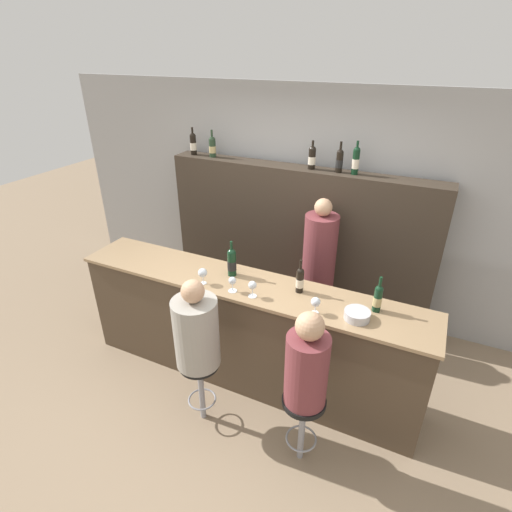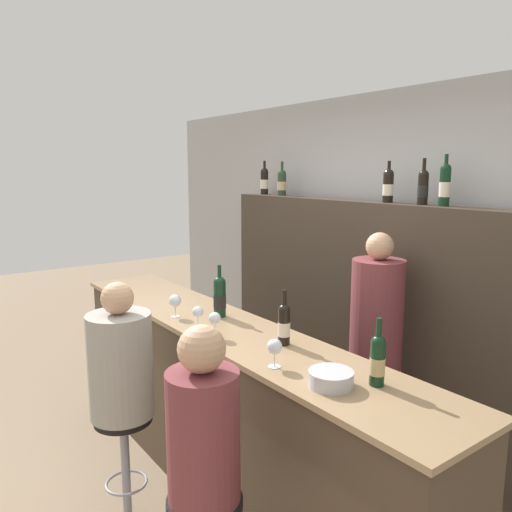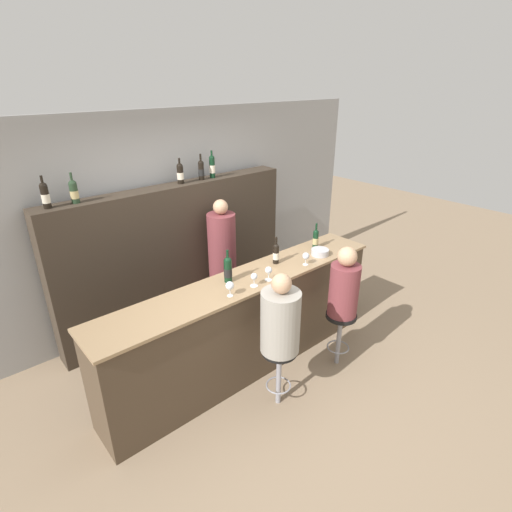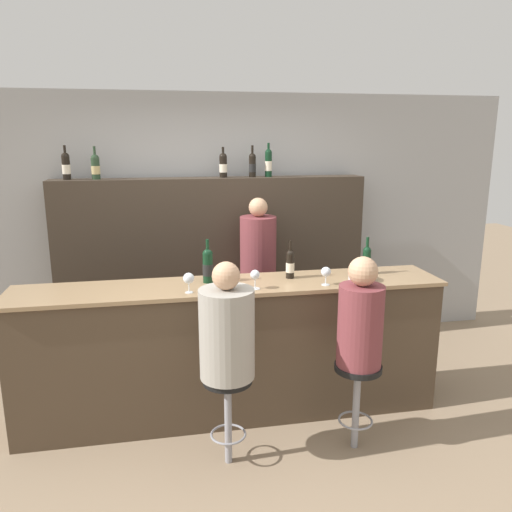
# 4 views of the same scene
# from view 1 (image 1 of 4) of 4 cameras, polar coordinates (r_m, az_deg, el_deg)

# --- Properties ---
(ground_plane) EXTENTS (16.00, 16.00, 0.00)m
(ground_plane) POSITION_cam_1_polar(r_m,az_deg,el_deg) (4.01, -3.12, -18.88)
(ground_plane) COLOR #8C755B
(wall_back) EXTENTS (6.40, 0.05, 2.60)m
(wall_back) POSITION_cam_1_polar(r_m,az_deg,el_deg) (4.71, 7.04, 7.49)
(wall_back) COLOR #9E9E9E
(wall_back) RESTS_ON ground_plane
(bar_counter) EXTENTS (3.26, 0.55, 1.08)m
(bar_counter) POSITION_cam_1_polar(r_m,az_deg,el_deg) (3.81, -1.49, -10.77)
(bar_counter) COLOR #473828
(bar_counter) RESTS_ON ground_plane
(back_bar_cabinet) EXTENTS (3.06, 0.28, 1.77)m
(back_bar_cabinet) POSITION_cam_1_polar(r_m,az_deg,el_deg) (4.67, 5.84, 1.89)
(back_bar_cabinet) COLOR #382D23
(back_bar_cabinet) RESTS_ON ground_plane
(wine_bottle_counter_0) EXTENTS (0.08, 0.08, 0.34)m
(wine_bottle_counter_0) POSITION_cam_1_polar(r_m,az_deg,el_deg) (3.56, -3.48, -0.85)
(wine_bottle_counter_0) COLOR black
(wine_bottle_counter_0) RESTS_ON bar_counter
(wine_bottle_counter_1) EXTENTS (0.07, 0.07, 0.30)m
(wine_bottle_counter_1) POSITION_cam_1_polar(r_m,az_deg,el_deg) (3.34, 6.29, -3.37)
(wine_bottle_counter_1) COLOR black
(wine_bottle_counter_1) RESTS_ON bar_counter
(wine_bottle_counter_2) EXTENTS (0.07, 0.07, 0.30)m
(wine_bottle_counter_2) POSITION_cam_1_polar(r_m,az_deg,el_deg) (3.23, 17.01, -5.74)
(wine_bottle_counter_2) COLOR black
(wine_bottle_counter_2) RESTS_ON bar_counter
(wine_bottle_backbar_0) EXTENTS (0.07, 0.07, 0.31)m
(wine_bottle_backbar_0) POSITION_cam_1_polar(r_m,az_deg,el_deg) (4.92, -8.96, 15.58)
(wine_bottle_backbar_0) COLOR black
(wine_bottle_backbar_0) RESTS_ON back_bar_cabinet
(wine_bottle_backbar_1) EXTENTS (0.08, 0.08, 0.30)m
(wine_bottle_backbar_1) POSITION_cam_1_polar(r_m,az_deg,el_deg) (4.78, -6.25, 15.29)
(wine_bottle_backbar_1) COLOR #233823
(wine_bottle_backbar_1) RESTS_ON back_bar_cabinet
(wine_bottle_backbar_2) EXTENTS (0.08, 0.08, 0.29)m
(wine_bottle_backbar_2) POSITION_cam_1_polar(r_m,az_deg,el_deg) (4.29, 8.01, 13.78)
(wine_bottle_backbar_2) COLOR black
(wine_bottle_backbar_2) RESTS_ON back_bar_cabinet
(wine_bottle_backbar_3) EXTENTS (0.07, 0.07, 0.31)m
(wine_bottle_backbar_3) POSITION_cam_1_polar(r_m,az_deg,el_deg) (4.22, 11.85, 13.21)
(wine_bottle_backbar_3) COLOR black
(wine_bottle_backbar_3) RESTS_ON back_bar_cabinet
(wine_bottle_backbar_4) EXTENTS (0.07, 0.07, 0.33)m
(wine_bottle_backbar_4) POSITION_cam_1_polar(r_m,az_deg,el_deg) (4.18, 14.07, 13.11)
(wine_bottle_backbar_4) COLOR black
(wine_bottle_backbar_4) RESTS_ON back_bar_cabinet
(wine_glass_0) EXTENTS (0.08, 0.08, 0.15)m
(wine_glass_0) POSITION_cam_1_polar(r_m,az_deg,el_deg) (3.47, -7.63, -2.43)
(wine_glass_0) COLOR silver
(wine_glass_0) RESTS_ON bar_counter
(wine_glass_1) EXTENTS (0.08, 0.08, 0.14)m
(wine_glass_1) POSITION_cam_1_polar(r_m,az_deg,el_deg) (3.35, -3.40, -3.65)
(wine_glass_1) COLOR silver
(wine_glass_1) RESTS_ON bar_counter
(wine_glass_2) EXTENTS (0.07, 0.07, 0.14)m
(wine_glass_2) POSITION_cam_1_polar(r_m,az_deg,el_deg) (3.27, -0.50, -4.29)
(wine_glass_2) COLOR silver
(wine_glass_2) RESTS_ON bar_counter
(wine_glass_3) EXTENTS (0.07, 0.07, 0.14)m
(wine_glass_3) POSITION_cam_1_polar(r_m,az_deg,el_deg) (3.11, 8.52, -6.57)
(wine_glass_3) COLOR silver
(wine_glass_3) RESTS_ON bar_counter
(metal_bowl) EXTENTS (0.20, 0.20, 0.07)m
(metal_bowl) POSITION_cam_1_polar(r_m,az_deg,el_deg) (3.15, 14.25, -8.15)
(metal_bowl) COLOR #B7B7BC
(metal_bowl) RESTS_ON bar_counter
(bar_stool_left) EXTENTS (0.33, 0.33, 0.64)m
(bar_stool_left) POSITION_cam_1_polar(r_m,az_deg,el_deg) (3.50, -7.99, -16.52)
(bar_stool_left) COLOR gray
(bar_stool_left) RESTS_ON ground_plane
(guest_seated_left) EXTENTS (0.36, 0.36, 0.77)m
(guest_seated_left) POSITION_cam_1_polar(r_m,az_deg,el_deg) (3.19, -8.55, -10.43)
(guest_seated_left) COLOR gray
(guest_seated_left) RESTS_ON bar_stool_left
(bar_stool_right) EXTENTS (0.33, 0.33, 0.64)m
(bar_stool_right) POSITION_cam_1_polar(r_m,az_deg,el_deg) (3.22, 6.74, -21.43)
(bar_stool_right) COLOR gray
(bar_stool_right) RESTS_ON ground_plane
(guest_seated_right) EXTENTS (0.31, 0.31, 0.76)m
(guest_seated_right) POSITION_cam_1_polar(r_m,az_deg,el_deg) (2.88, 7.28, -15.17)
(guest_seated_right) COLOR brown
(guest_seated_right) RESTS_ON bar_stool_right
(bartender) EXTENTS (0.34, 0.34, 1.61)m
(bartender) POSITION_cam_1_polar(r_m,az_deg,el_deg) (4.30, 8.79, -2.89)
(bartender) COLOR brown
(bartender) RESTS_ON ground_plane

